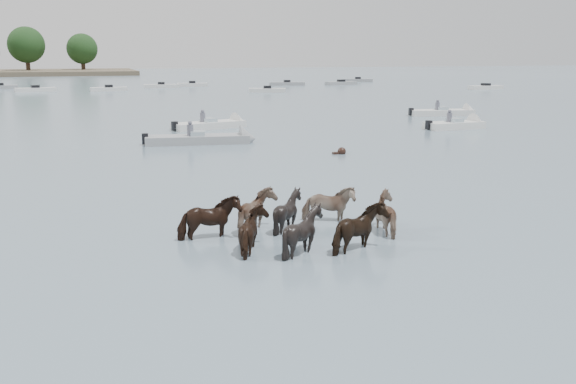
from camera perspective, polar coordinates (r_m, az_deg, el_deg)
name	(u,v)px	position (r m, az deg, el deg)	size (l,w,h in m)	color
ground	(291,259)	(15.85, 0.29, -6.13)	(400.00, 400.00, 0.00)	slate
pony_herd	(299,222)	(17.49, 0.97, -2.75)	(6.84, 4.37, 1.48)	black
swimming_pony	(341,152)	(32.34, 4.83, 3.65)	(0.72, 0.44, 0.44)	black
motorboat_b	(212,139)	(36.34, -6.95, 4.78)	(6.53, 2.46, 1.92)	gray
motorboat_c	(219,125)	(43.84, -6.33, 6.11)	(5.76, 3.13, 1.92)	silver
motorboat_d	(462,125)	(44.97, 15.59, 5.90)	(4.79, 1.87, 1.92)	silver
motorboat_e	(450,113)	(54.16, 14.54, 7.01)	(5.93, 2.60, 1.92)	silver
distant_flotilla	(111,89)	(91.01, -15.78, 9.04)	(104.64, 29.99, 0.93)	silver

